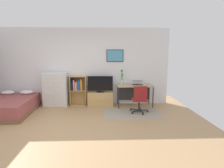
{
  "coord_description": "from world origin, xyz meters",
  "views": [
    {
      "loc": [
        0.8,
        -4.16,
        1.81
      ],
      "look_at": [
        1.01,
        1.5,
        0.88
      ],
      "focal_mm": 29.55,
      "sensor_mm": 36.0,
      "label": 1
    }
  ],
  "objects_px": {
    "bed": "(8,106)",
    "wine_glass": "(125,82)",
    "office_chair": "(140,99)",
    "bamboo_vase": "(122,78)",
    "tv_stand": "(100,99)",
    "computer_mouse": "(145,85)",
    "dresser": "(56,90)",
    "desk": "(134,88)",
    "bookshelf": "(78,88)",
    "laptop": "(137,83)",
    "television": "(100,84)"
  },
  "relations": [
    {
      "from": "bookshelf",
      "to": "television",
      "type": "height_order",
      "value": "television"
    },
    {
      "from": "bed",
      "to": "dresser",
      "type": "xyz_separation_m",
      "value": [
        1.26,
        0.74,
        0.36
      ]
    },
    {
      "from": "bamboo_vase",
      "to": "bookshelf",
      "type": "bearing_deg",
      "value": -177.99
    },
    {
      "from": "bed",
      "to": "wine_glass",
      "type": "distance_m",
      "value": 3.75
    },
    {
      "from": "office_chair",
      "to": "computer_mouse",
      "type": "relative_size",
      "value": 8.27
    },
    {
      "from": "desk",
      "to": "bed",
      "type": "bearing_deg",
      "value": -169.63
    },
    {
      "from": "desk",
      "to": "bamboo_vase",
      "type": "relative_size",
      "value": 2.31
    },
    {
      "from": "office_chair",
      "to": "dresser",
      "type": "bearing_deg",
      "value": 162.8
    },
    {
      "from": "bed",
      "to": "computer_mouse",
      "type": "relative_size",
      "value": 18.93
    },
    {
      "from": "laptop",
      "to": "desk",
      "type": "bearing_deg",
      "value": 171.3
    },
    {
      "from": "bed",
      "to": "laptop",
      "type": "relative_size",
      "value": 4.55
    },
    {
      "from": "laptop",
      "to": "bed",
      "type": "bearing_deg",
      "value": -164.43
    },
    {
      "from": "desk",
      "to": "computer_mouse",
      "type": "distance_m",
      "value": 0.39
    },
    {
      "from": "tv_stand",
      "to": "office_chair",
      "type": "xyz_separation_m",
      "value": [
        1.22,
        -0.9,
        0.21
      ]
    },
    {
      "from": "bamboo_vase",
      "to": "wine_glass",
      "type": "height_order",
      "value": "bamboo_vase"
    },
    {
      "from": "dresser",
      "to": "desk",
      "type": "height_order",
      "value": "dresser"
    },
    {
      "from": "bed",
      "to": "computer_mouse",
      "type": "height_order",
      "value": "computer_mouse"
    },
    {
      "from": "office_chair",
      "to": "bamboo_vase",
      "type": "xyz_separation_m",
      "value": [
        -0.45,
        1.0,
        0.52
      ]
    },
    {
      "from": "bed",
      "to": "wine_glass",
      "type": "xyz_separation_m",
      "value": [
        3.64,
        0.6,
        0.64
      ]
    },
    {
      "from": "tv_stand",
      "to": "television",
      "type": "bearing_deg",
      "value": -90.0
    },
    {
      "from": "laptop",
      "to": "bamboo_vase",
      "type": "relative_size",
      "value": 0.83
    },
    {
      "from": "desk",
      "to": "computer_mouse",
      "type": "xyz_separation_m",
      "value": [
        0.33,
        -0.16,
        0.15
      ]
    },
    {
      "from": "dresser",
      "to": "laptop",
      "type": "bearing_deg",
      "value": -0.75
    },
    {
      "from": "office_chair",
      "to": "computer_mouse",
      "type": "height_order",
      "value": "office_chair"
    },
    {
      "from": "bamboo_vase",
      "to": "wine_glass",
      "type": "distance_m",
      "value": 0.29
    },
    {
      "from": "tv_stand",
      "to": "desk",
      "type": "xyz_separation_m",
      "value": [
        1.19,
        -0.03,
        0.36
      ]
    },
    {
      "from": "bookshelf",
      "to": "tv_stand",
      "type": "relative_size",
      "value": 1.18
    },
    {
      "from": "bookshelf",
      "to": "wine_glass",
      "type": "bearing_deg",
      "value": -7.16
    },
    {
      "from": "dresser",
      "to": "tv_stand",
      "type": "height_order",
      "value": "dresser"
    },
    {
      "from": "computer_mouse",
      "to": "laptop",
      "type": "bearing_deg",
      "value": 150.36
    },
    {
      "from": "computer_mouse",
      "to": "wine_glass",
      "type": "relative_size",
      "value": 0.58
    },
    {
      "from": "tv_stand",
      "to": "dresser",
      "type": "bearing_deg",
      "value": -179.44
    },
    {
      "from": "tv_stand",
      "to": "wine_glass",
      "type": "distance_m",
      "value": 1.07
    },
    {
      "from": "bamboo_vase",
      "to": "television",
      "type": "bearing_deg",
      "value": -170.86
    },
    {
      "from": "bookshelf",
      "to": "television",
      "type": "bearing_deg",
      "value": -4.9
    },
    {
      "from": "bookshelf",
      "to": "wine_glass",
      "type": "xyz_separation_m",
      "value": [
        1.64,
        -0.21,
        0.25
      ]
    },
    {
      "from": "tv_stand",
      "to": "office_chair",
      "type": "relative_size",
      "value": 1.03
    },
    {
      "from": "dresser",
      "to": "tv_stand",
      "type": "bearing_deg",
      "value": 0.56
    },
    {
      "from": "bookshelf",
      "to": "tv_stand",
      "type": "height_order",
      "value": "bookshelf"
    },
    {
      "from": "office_chair",
      "to": "bamboo_vase",
      "type": "height_order",
      "value": "bamboo_vase"
    },
    {
      "from": "tv_stand",
      "to": "computer_mouse",
      "type": "relative_size",
      "value": 8.49
    },
    {
      "from": "dresser",
      "to": "desk",
      "type": "relative_size",
      "value": 0.97
    },
    {
      "from": "bed",
      "to": "laptop",
      "type": "xyz_separation_m",
      "value": [
        4.09,
        0.71,
        0.57
      ]
    },
    {
      "from": "bamboo_vase",
      "to": "laptop",
      "type": "bearing_deg",
      "value": -16.24
    },
    {
      "from": "laptop",
      "to": "wine_glass",
      "type": "distance_m",
      "value": 0.46
    },
    {
      "from": "computer_mouse",
      "to": "bamboo_vase",
      "type": "height_order",
      "value": "bamboo_vase"
    },
    {
      "from": "bed",
      "to": "dresser",
      "type": "relative_size",
      "value": 1.68
    },
    {
      "from": "television",
      "to": "office_chair",
      "type": "bearing_deg",
      "value": -35.78
    },
    {
      "from": "bookshelf",
      "to": "television",
      "type": "relative_size",
      "value": 1.2
    },
    {
      "from": "desk",
      "to": "dresser",
      "type": "bearing_deg",
      "value": 179.74
    }
  ]
}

